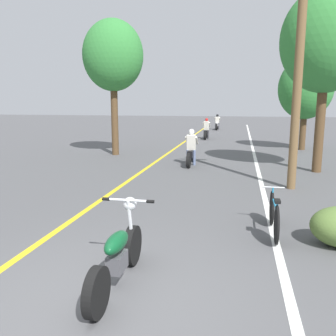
{
  "coord_description": "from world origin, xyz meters",
  "views": [
    {
      "loc": [
        1.72,
        -3.77,
        2.46
      ],
      "look_at": [
        0.05,
        4.44,
        0.9
      ],
      "focal_mm": 38.0,
      "sensor_mm": 36.0,
      "label": 1
    }
  ],
  "objects_px": {
    "utility_pole": "(299,68)",
    "motorcycle_rider_mid": "(206,131)",
    "roadside_tree_left": "(113,56)",
    "bicycle_parked": "(274,215)",
    "roadside_tree_right_far": "(306,89)",
    "roadside_tree_right_near": "(326,41)",
    "motorcycle_rider_far": "(217,124)",
    "motorcycle_foreground": "(118,255)",
    "motorcycle_rider_lead": "(191,151)"
  },
  "relations": [
    {
      "from": "bicycle_parked",
      "to": "motorcycle_rider_far",
      "type": "bearing_deg",
      "value": 96.08
    },
    {
      "from": "bicycle_parked",
      "to": "roadside_tree_right_near",
      "type": "bearing_deg",
      "value": 72.84
    },
    {
      "from": "motorcycle_foreground",
      "to": "motorcycle_rider_far",
      "type": "bearing_deg",
      "value": 91.05
    },
    {
      "from": "motorcycle_rider_mid",
      "to": "roadside_tree_right_near",
      "type": "bearing_deg",
      "value": -65.43
    },
    {
      "from": "motorcycle_foreground",
      "to": "motorcycle_rider_mid",
      "type": "relative_size",
      "value": 1.01
    },
    {
      "from": "bicycle_parked",
      "to": "roadside_tree_right_far",
      "type": "bearing_deg",
      "value": 78.97
    },
    {
      "from": "roadside_tree_left",
      "to": "utility_pole",
      "type": "bearing_deg",
      "value": -36.6
    },
    {
      "from": "roadside_tree_right_far",
      "to": "bicycle_parked",
      "type": "xyz_separation_m",
      "value": [
        -2.5,
        -12.85,
        -2.77
      ]
    },
    {
      "from": "roadside_tree_right_near",
      "to": "motorcycle_rider_lead",
      "type": "relative_size",
      "value": 3.16
    },
    {
      "from": "utility_pole",
      "to": "motorcycle_foreground",
      "type": "xyz_separation_m",
      "value": [
        -3.04,
        -6.23,
        -2.94
      ]
    },
    {
      "from": "motorcycle_rider_far",
      "to": "bicycle_parked",
      "type": "height_order",
      "value": "motorcycle_rider_far"
    },
    {
      "from": "utility_pole",
      "to": "motorcycle_foreground",
      "type": "relative_size",
      "value": 3.28
    },
    {
      "from": "utility_pole",
      "to": "roadside_tree_right_far",
      "type": "xyz_separation_m",
      "value": [
        1.69,
        9.05,
        -0.24
      ]
    },
    {
      "from": "motorcycle_rider_lead",
      "to": "motorcycle_rider_mid",
      "type": "relative_size",
      "value": 1.0
    },
    {
      "from": "roadside_tree_right_far",
      "to": "roadside_tree_left",
      "type": "relative_size",
      "value": 0.77
    },
    {
      "from": "roadside_tree_left",
      "to": "motorcycle_rider_far",
      "type": "relative_size",
      "value": 2.93
    },
    {
      "from": "roadside_tree_left",
      "to": "bicycle_parked",
      "type": "distance_m",
      "value": 11.97
    },
    {
      "from": "motorcycle_rider_mid",
      "to": "roadside_tree_left",
      "type": "bearing_deg",
      "value": -113.01
    },
    {
      "from": "bicycle_parked",
      "to": "roadside_tree_left",
      "type": "bearing_deg",
      "value": 125.06
    },
    {
      "from": "motorcycle_rider_lead",
      "to": "motorcycle_rider_mid",
      "type": "distance_m",
      "value": 10.34
    },
    {
      "from": "roadside_tree_right_near",
      "to": "roadside_tree_right_far",
      "type": "relative_size",
      "value": 1.32
    },
    {
      "from": "motorcycle_rider_mid",
      "to": "motorcycle_rider_far",
      "type": "relative_size",
      "value": 0.95
    },
    {
      "from": "roadside_tree_right_near",
      "to": "roadside_tree_left",
      "type": "height_order",
      "value": "roadside_tree_right_near"
    },
    {
      "from": "utility_pole",
      "to": "roadside_tree_right_near",
      "type": "height_order",
      "value": "utility_pole"
    },
    {
      "from": "roadside_tree_left",
      "to": "bicycle_parked",
      "type": "bearing_deg",
      "value": -54.94
    },
    {
      "from": "motorcycle_foreground",
      "to": "roadside_tree_left",
      "type": "bearing_deg",
      "value": 109.96
    },
    {
      "from": "roadside_tree_right_near",
      "to": "motorcycle_rider_lead",
      "type": "distance_m",
      "value": 6.08
    },
    {
      "from": "motorcycle_rider_lead",
      "to": "motorcycle_rider_far",
      "type": "bearing_deg",
      "value": 90.59
    },
    {
      "from": "utility_pole",
      "to": "roadside_tree_right_far",
      "type": "height_order",
      "value": "utility_pole"
    },
    {
      "from": "motorcycle_rider_mid",
      "to": "bicycle_parked",
      "type": "relative_size",
      "value": 1.16
    },
    {
      "from": "bicycle_parked",
      "to": "motorcycle_rider_mid",
      "type": "bearing_deg",
      "value": 99.54
    },
    {
      "from": "motorcycle_rider_lead",
      "to": "bicycle_parked",
      "type": "distance_m",
      "value": 7.6
    },
    {
      "from": "roadside_tree_right_far",
      "to": "bicycle_parked",
      "type": "bearing_deg",
      "value": -101.03
    },
    {
      "from": "roadside_tree_right_far",
      "to": "roadside_tree_left",
      "type": "xyz_separation_m",
      "value": [
        -8.96,
        -3.65,
        1.36
      ]
    },
    {
      "from": "motorcycle_foreground",
      "to": "utility_pole",
      "type": "bearing_deg",
      "value": 63.97
    },
    {
      "from": "utility_pole",
      "to": "motorcycle_rider_mid",
      "type": "bearing_deg",
      "value": 105.33
    },
    {
      "from": "utility_pole",
      "to": "motorcycle_foreground",
      "type": "distance_m",
      "value": 7.54
    },
    {
      "from": "roadside_tree_right_near",
      "to": "motorcycle_rider_far",
      "type": "xyz_separation_m",
      "value": [
        -4.79,
        19.23,
        -3.95
      ]
    },
    {
      "from": "roadside_tree_right_near",
      "to": "bicycle_parked",
      "type": "relative_size",
      "value": 3.64
    },
    {
      "from": "motorcycle_rider_mid",
      "to": "motorcycle_foreground",
      "type": "bearing_deg",
      "value": -87.97
    },
    {
      "from": "roadside_tree_right_near",
      "to": "motorcycle_rider_mid",
      "type": "distance_m",
      "value": 12.61
    },
    {
      "from": "roadside_tree_right_far",
      "to": "roadside_tree_left",
      "type": "height_order",
      "value": "roadside_tree_left"
    },
    {
      "from": "roadside_tree_left",
      "to": "motorcycle_rider_far",
      "type": "bearing_deg",
      "value": 77.43
    },
    {
      "from": "motorcycle_foreground",
      "to": "motorcycle_rider_far",
      "type": "relative_size",
      "value": 0.96
    },
    {
      "from": "roadside_tree_left",
      "to": "motorcycle_foreground",
      "type": "xyz_separation_m",
      "value": [
        4.22,
        -11.63,
        -4.06
      ]
    },
    {
      "from": "motorcycle_rider_mid",
      "to": "bicycle_parked",
      "type": "distance_m",
      "value": 17.73
    },
    {
      "from": "utility_pole",
      "to": "motorcycle_rider_far",
      "type": "bearing_deg",
      "value": 99.18
    },
    {
      "from": "motorcycle_foreground",
      "to": "motorcycle_rider_mid",
      "type": "distance_m",
      "value": 19.93
    },
    {
      "from": "utility_pole",
      "to": "roadside_tree_left",
      "type": "xyz_separation_m",
      "value": [
        -7.27,
        5.4,
        1.11
      ]
    },
    {
      "from": "motorcycle_rider_mid",
      "to": "utility_pole",
      "type": "bearing_deg",
      "value": -74.67
    }
  ]
}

